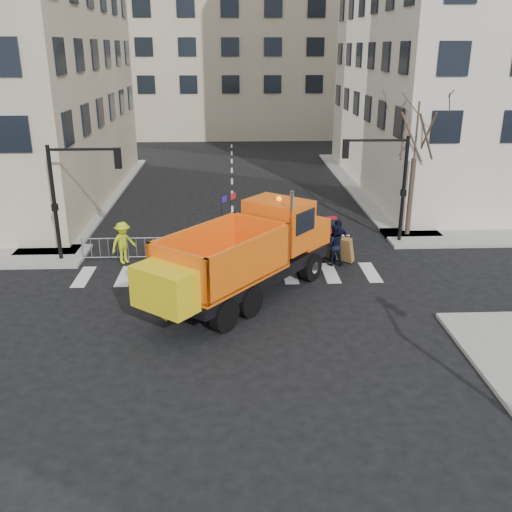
{
  "coord_description": "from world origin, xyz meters",
  "views": [
    {
      "loc": [
        0.03,
        -17.75,
        9.41
      ],
      "look_at": [
        0.89,
        2.5,
        1.95
      ],
      "focal_mm": 40.0,
      "sensor_mm": 36.0,
      "label": 1
    }
  ],
  "objects_px": {
    "cop_a": "(301,241)",
    "cop_b": "(334,245)",
    "plow_truck": "(244,253)",
    "newspaper_box": "(332,227)",
    "cop_c": "(338,240)",
    "worker": "(123,243)"
  },
  "relations": [
    {
      "from": "cop_a",
      "to": "cop_b",
      "type": "xyz_separation_m",
      "value": [
        1.44,
        -0.5,
        -0.05
      ]
    },
    {
      "from": "cop_b",
      "to": "cop_c",
      "type": "distance_m",
      "value": 0.57
    },
    {
      "from": "newspaper_box",
      "to": "cop_a",
      "type": "bearing_deg",
      "value": -127.53
    },
    {
      "from": "cop_c",
      "to": "cop_a",
      "type": "bearing_deg",
      "value": -31.29
    },
    {
      "from": "cop_a",
      "to": "newspaper_box",
      "type": "xyz_separation_m",
      "value": [
        1.95,
        3.01,
        -0.32
      ]
    },
    {
      "from": "plow_truck",
      "to": "newspaper_box",
      "type": "xyz_separation_m",
      "value": [
        4.65,
        6.99,
        -1.18
      ]
    },
    {
      "from": "plow_truck",
      "to": "newspaper_box",
      "type": "relative_size",
      "value": 9.34
    },
    {
      "from": "cop_b",
      "to": "worker",
      "type": "relative_size",
      "value": 1.01
    },
    {
      "from": "cop_b",
      "to": "newspaper_box",
      "type": "relative_size",
      "value": 1.76
    },
    {
      "from": "cop_c",
      "to": "worker",
      "type": "relative_size",
      "value": 1.04
    },
    {
      "from": "cop_a",
      "to": "cop_c",
      "type": "height_order",
      "value": "cop_a"
    },
    {
      "from": "plow_truck",
      "to": "cop_c",
      "type": "height_order",
      "value": "plow_truck"
    },
    {
      "from": "plow_truck",
      "to": "cop_c",
      "type": "relative_size",
      "value": 5.12
    },
    {
      "from": "cop_b",
      "to": "worker",
      "type": "height_order",
      "value": "worker"
    },
    {
      "from": "cop_c",
      "to": "newspaper_box",
      "type": "xyz_separation_m",
      "value": [
        0.23,
        3.01,
        -0.3
      ]
    },
    {
      "from": "cop_b",
      "to": "cop_c",
      "type": "relative_size",
      "value": 0.97
    },
    {
      "from": "worker",
      "to": "cop_a",
      "type": "bearing_deg",
      "value": -43.51
    },
    {
      "from": "cop_a",
      "to": "cop_c",
      "type": "relative_size",
      "value": 1.02
    },
    {
      "from": "cop_b",
      "to": "plow_truck",
      "type": "bearing_deg",
      "value": 40.38
    },
    {
      "from": "cop_b",
      "to": "cop_c",
      "type": "height_order",
      "value": "cop_c"
    },
    {
      "from": "plow_truck",
      "to": "cop_b",
      "type": "xyz_separation_m",
      "value": [
        4.15,
        3.48,
        -0.91
      ]
    },
    {
      "from": "plow_truck",
      "to": "cop_c",
      "type": "distance_m",
      "value": 6.02
    }
  ]
}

